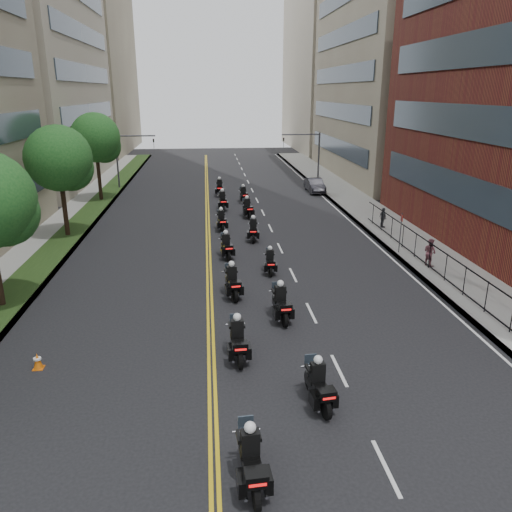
% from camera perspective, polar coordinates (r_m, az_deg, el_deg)
% --- Properties ---
extents(ground, '(160.00, 160.00, 0.00)m').
position_cam_1_polar(ground, '(14.51, 1.53, -23.85)').
color(ground, black).
rests_on(ground, ground).
extents(sidewalk_right, '(4.00, 90.00, 0.15)m').
position_cam_1_polar(sidewalk_right, '(39.30, 14.52, 3.53)').
color(sidewalk_right, gray).
rests_on(sidewalk_right, ground).
extents(sidewalk_left, '(4.00, 90.00, 0.15)m').
position_cam_1_polar(sidewalk_left, '(38.43, -21.46, 2.50)').
color(sidewalk_left, gray).
rests_on(sidewalk_left, ground).
extents(grass_strip, '(2.00, 90.00, 0.04)m').
position_cam_1_polar(grass_strip, '(38.19, -20.33, 2.69)').
color(grass_strip, '#1D3714').
rests_on(grass_strip, sidewalk_left).
extents(building_right_tan, '(15.11, 28.00, 30.00)m').
position_cam_1_polar(building_right_tan, '(63.18, 16.93, 22.42)').
color(building_right_tan, '#7F715D').
rests_on(building_right_tan, ground).
extents(building_right_far, '(15.00, 28.00, 26.00)m').
position_cam_1_polar(building_right_far, '(91.62, 9.42, 20.18)').
color(building_right_far, '#A19881').
rests_on(building_right_far, ground).
extents(building_left_mid, '(16.11, 28.00, 34.00)m').
position_cam_1_polar(building_left_mid, '(62.58, -27.15, 23.20)').
color(building_left_mid, '#A19881').
rests_on(building_left_mid, ground).
extents(building_left_far, '(16.00, 28.00, 26.00)m').
position_cam_1_polar(building_left_far, '(91.07, -19.89, 19.41)').
color(building_left_far, '#7F715D').
rests_on(building_left_far, ground).
extents(iron_fence, '(0.05, 28.00, 1.50)m').
position_cam_1_polar(iron_fence, '(27.30, 21.77, -1.89)').
color(iron_fence, black).
rests_on(iron_fence, sidewalk_right).
extents(street_trees, '(4.40, 38.40, 7.98)m').
position_cam_1_polar(street_trees, '(31.15, -23.87, 8.31)').
color(street_trees, '#302115').
rests_on(street_trees, ground).
extents(traffic_signal_right, '(4.09, 0.20, 5.60)m').
position_cam_1_polar(traffic_signal_right, '(54.12, 6.19, 11.86)').
color(traffic_signal_right, '#3F3F44').
rests_on(traffic_signal_right, ground).
extents(traffic_signal_left, '(4.09, 0.20, 5.60)m').
position_cam_1_polar(traffic_signal_left, '(53.62, -14.62, 11.32)').
color(traffic_signal_left, '#3F3F44').
rests_on(traffic_signal_left, ground).
extents(motorcycle_0, '(0.63, 2.47, 1.82)m').
position_cam_1_polar(motorcycle_0, '(13.80, -0.56, -22.49)').
color(motorcycle_0, black).
rests_on(motorcycle_0, ground).
extents(motorcycle_1, '(0.69, 2.33, 1.72)m').
position_cam_1_polar(motorcycle_1, '(16.75, 7.16, -14.56)').
color(motorcycle_1, black).
rests_on(motorcycle_1, ground).
extents(motorcycle_2, '(0.58, 2.45, 1.81)m').
position_cam_1_polar(motorcycle_2, '(19.20, -2.09, -9.71)').
color(motorcycle_2, black).
rests_on(motorcycle_2, ground).
extents(motorcycle_3, '(0.66, 2.46, 1.82)m').
position_cam_1_polar(motorcycle_3, '(22.29, 2.86, -5.55)').
color(motorcycle_3, black).
rests_on(motorcycle_3, ground).
extents(motorcycle_4, '(0.73, 2.45, 1.81)m').
position_cam_1_polar(motorcycle_4, '(24.73, -2.72, -3.07)').
color(motorcycle_4, black).
rests_on(motorcycle_4, ground).
extents(motorcycle_5, '(0.52, 2.09, 1.54)m').
position_cam_1_polar(motorcycle_5, '(27.93, 1.62, -0.73)').
color(motorcycle_5, black).
rests_on(motorcycle_5, ground).
extents(motorcycle_6, '(0.71, 2.32, 1.72)m').
position_cam_1_polar(motorcycle_6, '(30.49, -3.40, 1.04)').
color(motorcycle_6, black).
rests_on(motorcycle_6, ground).
extents(motorcycle_7, '(0.65, 2.35, 1.73)m').
position_cam_1_polar(motorcycle_7, '(34.03, -0.31, 2.93)').
color(motorcycle_7, black).
rests_on(motorcycle_7, ground).
extents(motorcycle_8, '(0.62, 2.31, 1.70)m').
position_cam_1_polar(motorcycle_8, '(36.64, -3.96, 3.99)').
color(motorcycle_8, black).
rests_on(motorcycle_8, ground).
extents(motorcycle_9, '(0.73, 2.38, 1.76)m').
position_cam_1_polar(motorcycle_9, '(40.34, -1.00, 5.41)').
color(motorcycle_9, black).
rests_on(motorcycle_9, ground).
extents(motorcycle_10, '(0.59, 2.47, 1.83)m').
position_cam_1_polar(motorcycle_10, '(43.04, -3.84, 6.23)').
color(motorcycle_10, black).
rests_on(motorcycle_10, ground).
extents(motorcycle_11, '(0.64, 2.27, 1.68)m').
position_cam_1_polar(motorcycle_11, '(45.87, -1.44, 6.95)').
color(motorcycle_11, black).
rests_on(motorcycle_11, ground).
extents(motorcycle_12, '(0.58, 2.50, 1.84)m').
position_cam_1_polar(motorcycle_12, '(48.99, -4.18, 7.72)').
color(motorcycle_12, black).
rests_on(motorcycle_12, ground).
extents(parked_sedan, '(1.49, 4.20, 1.38)m').
position_cam_1_polar(parked_sedan, '(51.05, 6.73, 8.03)').
color(parked_sedan, black).
rests_on(parked_sedan, ground).
extents(pedestrian_b, '(0.85, 0.94, 1.60)m').
position_cam_1_polar(pedestrian_b, '(30.27, 19.25, 0.42)').
color(pedestrian_b, brown).
rests_on(pedestrian_b, sidewalk_right).
extents(pedestrian_c, '(0.52, 0.92, 1.47)m').
position_cam_1_polar(pedestrian_c, '(37.88, 14.31, 4.27)').
color(pedestrian_c, '#3A3B41').
rests_on(pedestrian_c, sidewalk_right).
extents(traffic_cone, '(0.37, 0.37, 0.62)m').
position_cam_1_polar(traffic_cone, '(20.37, -23.69, -10.94)').
color(traffic_cone, '#DE620B').
rests_on(traffic_cone, ground).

